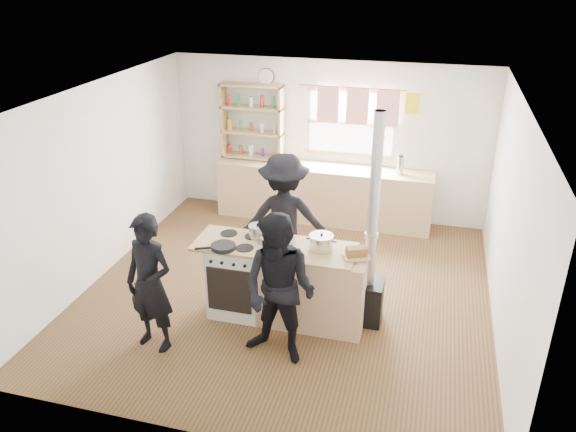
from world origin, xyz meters
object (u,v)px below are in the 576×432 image
Objects in this scene: cooking_island at (287,283)px; person_near_left at (150,284)px; flue_heater at (369,272)px; stockpot_stove at (258,231)px; thermos at (400,165)px; bread_board at (356,253)px; roast_tray at (277,240)px; skillet_greens at (223,246)px; person_near_right at (279,290)px; stockpot_counter at (321,242)px; person_far at (284,218)px.

person_near_left is (-1.25, -0.88, 0.31)m from cooking_island.
stockpot_stove is at bearing -179.05° from flue_heater.
flue_heater reaches higher than thermos.
roast_tray is at bearing 174.45° from bread_board.
cooking_island is at bearing 17.91° from skillet_greens.
bread_board is 0.41m from flue_heater.
stockpot_stove is at bearing 132.57° from person_near_right.
person_near_right reaches higher than stockpot_counter.
cooking_island is 1.56m from person_near_left.
stockpot_counter is at bearing 40.85° from person_near_left.
roast_tray is 1.17× the size of bread_board.
roast_tray is at bearing -173.98° from flue_heater.
stockpot_stove reaches higher than skillet_greens.
skillet_greens is at bearing 60.40° from person_near_left.
person_far reaches higher than cooking_island.
skillet_greens is at bearing -119.49° from thermos.
person_near_left is (-0.58, -0.66, -0.18)m from skillet_greens.
cooking_island is 0.68m from stockpot_counter.
cooking_island is 7.31× the size of stockpot_counter.
person_near_left is 0.90× the size of person_far.
person_near_left is at bearing -154.24° from flue_heater.
stockpot_counter is (0.77, -0.11, 0.01)m from stockpot_stove.
thermos is at bearing 67.00° from roast_tray.
flue_heater reaches higher than cooking_island.
thermos is 3.43m from skillet_greens.
stockpot_counter is 0.66m from flue_heater.
cooking_island is 1.15× the size of person_far.
person_near_right is (0.25, -0.78, -0.15)m from roast_tray.
person_near_right reaches higher than person_near_left.
roast_tray is (-1.15, -2.71, -0.07)m from thermos.
skillet_greens is 0.21× the size of person_far.
person_far is at bearing 116.12° from person_near_right.
roast_tray is at bearing 27.01° from skillet_greens.
bread_board is at bearing 58.17° from person_near_right.
stockpot_stove is at bearing 172.05° from stockpot_counter.
person_near_left is at bearing -131.17° from skillet_greens.
flue_heater is (1.59, 0.38, -0.31)m from skillet_greens.
cooking_island is at bearing 91.54° from person_far.
stockpot_counter reaches higher than bread_board.
person_far is at bearing -124.23° from thermos.
stockpot_counter reaches higher than stockpot_stove.
flue_heater reaches higher than skillet_greens.
person_near_left reaches higher than thermos.
stockpot_stove reaches higher than bread_board.
bread_board is 2.21m from person_near_left.
roast_tray is 0.23× the size of person_far.
person_near_left is at bearing -121.86° from thermos.
thermos reaches higher than cooking_island.
flue_heater reaches higher than roast_tray.
cooking_island is at bearing -20.66° from stockpot_stove.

